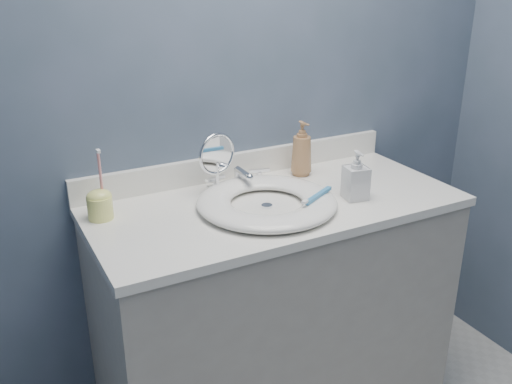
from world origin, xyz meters
TOP-DOWN VIEW (x-y plane):
  - back_wall at (0.00, 1.25)m, footprint 2.20×0.02m
  - vanity_cabinet at (0.00, 0.97)m, footprint 1.20×0.55m
  - countertop at (0.00, 0.97)m, footprint 1.22×0.57m
  - backsplash at (0.00, 1.24)m, footprint 1.22×0.02m
  - basin at (-0.05, 0.94)m, footprint 0.45×0.45m
  - drain at (-0.05, 0.94)m, footprint 0.04×0.04m
  - faucet at (-0.05, 1.14)m, footprint 0.25×0.13m
  - makeup_mirror at (-0.14, 1.12)m, footprint 0.14×0.08m
  - soap_bottle_amber at (0.21, 1.15)m, footprint 0.08×0.08m
  - soap_bottle_clear at (0.24, 0.87)m, footprint 0.09×0.09m
  - toothbrush_holder at (-0.54, 1.11)m, footprint 0.08×0.08m
  - toothbrush_lying at (0.08, 0.86)m, footprint 0.16×0.09m

SIDE VIEW (x-z plane):
  - vanity_cabinet at x=0.00m, z-range 0.00..0.85m
  - countertop at x=0.00m, z-range 0.85..0.88m
  - drain at x=-0.05m, z-range 0.88..0.89m
  - basin at x=-0.05m, z-range 0.88..0.92m
  - faucet at x=-0.05m, z-range 0.87..0.95m
  - toothbrush_lying at x=0.08m, z-range 0.92..0.93m
  - backsplash at x=0.00m, z-range 0.88..0.97m
  - toothbrush_holder at x=-0.54m, z-range 0.82..1.04m
  - soap_bottle_clear at x=0.24m, z-range 0.88..1.04m
  - soap_bottle_amber at x=0.21m, z-range 0.88..1.08m
  - makeup_mirror at x=-0.14m, z-range 0.89..1.10m
  - back_wall at x=0.00m, z-range 0.00..2.40m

